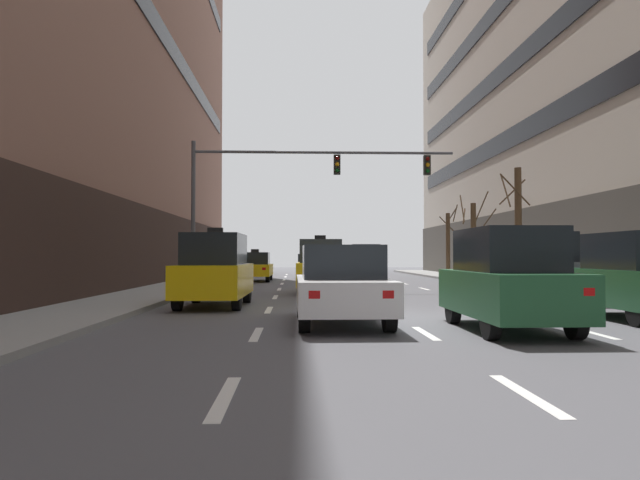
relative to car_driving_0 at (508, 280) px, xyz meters
The scene contains 43 objects.
ground_plane 3.32m from the car_driving_0, 122.69° to the left, with size 120.00×120.00×0.00m, color #515156.
sidewalk_left 9.93m from the car_driving_0, 164.35° to the left, with size 2.80×80.00×0.14m, color gray.
lane_stripe_l1_s2 7.32m from the car_driving_0, 132.65° to the right, with size 0.16×2.00×0.01m, color silver.
lane_stripe_l1_s3 5.03m from the car_driving_0, behind, with size 0.16×2.00×0.01m, color silver.
lane_stripe_l1_s4 6.85m from the car_driving_0, 136.48° to the left, with size 0.16×2.00×0.01m, color silver.
lane_stripe_l1_s5 10.89m from the car_driving_0, 116.95° to the left, with size 0.16×2.00×0.01m, color silver.
lane_stripe_l1_s6 15.50m from the car_driving_0, 108.52° to the left, with size 0.16×2.00×0.01m, color silver.
lane_stripe_l1_s7 20.30m from the car_driving_0, 104.03° to the left, with size 0.16×2.00×0.01m, color silver.
lane_stripe_l1_s8 25.17m from the car_driving_0, 101.27° to the left, with size 0.16×2.00×0.01m, color silver.
lane_stripe_l1_s9 30.09m from the car_driving_0, 99.41° to the left, with size 0.16×2.00×0.01m, color silver.
lane_stripe_l1_s10 35.03m from the car_driving_0, 98.07° to the left, with size 0.16×2.00×0.01m, color silver.
lane_stripe_l2_s2 5.69m from the car_driving_0, 107.78° to the right, with size 0.16×2.00×0.01m, color silver.
lane_stripe_l2_s3 2.01m from the car_driving_0, 168.94° to the right, with size 0.16×2.00×0.01m, color silver.
lane_stripe_l2_s4 5.07m from the car_driving_0, 110.13° to the left, with size 0.16×2.00×0.01m, color silver.
lane_stripe_l2_s5 9.87m from the car_driving_0, 100.04° to the left, with size 0.16×2.00×0.01m, color silver.
lane_stripe_l2_s6 14.80m from the car_driving_0, 96.65° to the left, with size 0.16×2.00×0.01m, color silver.
lane_stripe_l2_s7 19.77m from the car_driving_0, 94.97° to the left, with size 0.16×2.00×0.01m, color silver.
lane_stripe_l2_s8 24.75m from the car_driving_0, 93.97° to the left, with size 0.16×2.00×0.01m, color silver.
lane_stripe_l2_s9 29.73m from the car_driving_0, 93.30° to the left, with size 0.16×2.00×0.01m, color silver.
lane_stripe_l2_s10 34.72m from the car_driving_0, 92.83° to the left, with size 0.16×2.00×0.01m, color silver.
lane_stripe_l3_s3 1.83m from the car_driving_0, 12.62° to the right, with size 0.16×2.00×0.01m, color silver.
lane_stripe_l3_s4 5.00m from the car_driving_0, 72.26° to the left, with size 0.16×2.00×0.01m, color silver.
lane_stripe_l3_s5 9.83m from the car_driving_0, 81.22° to the left, with size 0.16×2.00×0.01m, color silver.
lane_stripe_l3_s6 14.78m from the car_driving_0, 84.19° to the left, with size 0.16×2.00×0.01m, color silver.
lane_stripe_l3_s7 19.75m from the car_driving_0, 85.66° to the left, with size 0.16×2.00×0.01m, color silver.
lane_stripe_l3_s8 24.73m from the car_driving_0, 86.54° to the left, with size 0.16×2.00×0.01m, color silver.
lane_stripe_l3_s9 29.72m from the car_driving_0, 87.12° to the left, with size 0.16×2.00×0.01m, color silver.
lane_stripe_l3_s10 34.71m from the car_driving_0, 87.53° to the left, with size 0.16×2.00×0.01m, color silver.
car_driving_0 is the anchor object (origin of this frame).
taxi_driving_1 8.76m from the car_driving_0, 138.17° to the left, with size 1.92×4.40×2.29m.
car_driving_2 27.61m from the car_driving_0, 96.87° to the left, with size 1.77×4.18×1.57m.
taxi_driving_3 23.62m from the car_driving_0, 106.04° to the left, with size 1.89×4.43×1.83m.
car_driving_4 3.42m from the car_driving_0, 159.41° to the left, with size 1.92×4.54×1.70m.
taxi_driving_5 12.10m from the car_driving_0, 105.53° to the left, with size 1.90×4.35×2.26m.
car_driving_6 24.02m from the car_driving_0, 90.29° to the left, with size 1.85×4.40×2.13m.
car_parked_1 4.04m from the car_driving_0, 25.49° to the left, with size 1.74×4.15×2.01m.
car_parked_2 8.41m from the car_driving_0, 64.32° to the left, with size 1.96×4.60×2.22m.
traffic_signal_0 14.88m from the car_driving_0, 108.15° to the left, with size 11.14×0.35×6.18m.
street_tree_0 28.05m from the car_driving_0, 77.99° to the left, with size 1.28×1.28×4.67m.
street_tree_1 16.08m from the car_driving_0, 68.71° to the left, with size 1.52×1.60×5.30m.
street_tree_2 22.56m from the car_driving_0, 74.99° to the left, with size 1.79×1.84×4.94m.
pedestrian_0 20.11m from the car_driving_0, 70.80° to the left, with size 0.37×0.44×1.59m.
pedestrian_1 9.89m from the car_driving_0, 56.69° to the left, with size 0.24×0.53×1.73m.
Camera 1 is at (-2.45, -14.34, 1.49)m, focal length 33.67 mm.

